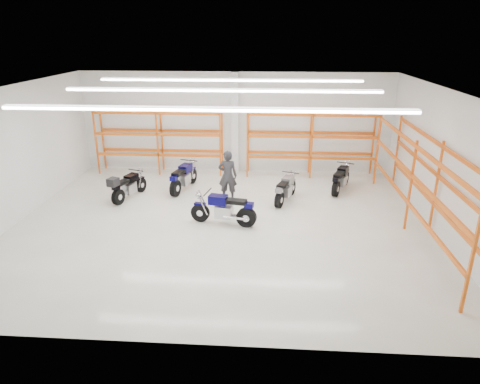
# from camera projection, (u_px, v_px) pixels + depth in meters

# --- Properties ---
(ground) EXTENTS (14.00, 14.00, 0.00)m
(ground) POSITION_uv_depth(u_px,v_px,m) (222.00, 224.00, 14.55)
(ground) COLOR beige
(ground) RESTS_ON ground
(room_shell) EXTENTS (14.02, 12.02, 4.51)m
(room_shell) POSITION_uv_depth(u_px,v_px,m) (220.00, 128.00, 13.42)
(room_shell) COLOR white
(room_shell) RESTS_ON ground
(motorcycle_main) EXTENTS (2.28, 0.88, 1.13)m
(motorcycle_main) POSITION_uv_depth(u_px,v_px,m) (226.00, 210.00, 14.32)
(motorcycle_main) COLOR black
(motorcycle_main) RESTS_ON ground
(motorcycle_back_a) EXTENTS (1.01, 2.11, 1.11)m
(motorcycle_back_a) POSITION_uv_depth(u_px,v_px,m) (126.00, 187.00, 16.45)
(motorcycle_back_a) COLOR black
(motorcycle_back_a) RESTS_ON ground
(motorcycle_back_b) EXTENTS (0.95, 2.26, 1.13)m
(motorcycle_back_b) POSITION_uv_depth(u_px,v_px,m) (183.00, 178.00, 17.42)
(motorcycle_back_b) COLOR black
(motorcycle_back_b) RESTS_ON ground
(motorcycle_back_c) EXTENTS (0.99, 1.99, 1.02)m
(motorcycle_back_c) POSITION_uv_depth(u_px,v_px,m) (285.00, 190.00, 16.26)
(motorcycle_back_c) COLOR black
(motorcycle_back_c) RESTS_ON ground
(motorcycle_back_d) EXTENTS (1.07, 2.03, 1.06)m
(motorcycle_back_d) POSITION_uv_depth(u_px,v_px,m) (341.00, 180.00, 17.35)
(motorcycle_back_d) COLOR black
(motorcycle_back_d) RESTS_ON ground
(standing_man) EXTENTS (0.74, 0.51, 1.97)m
(standing_man) POSITION_uv_depth(u_px,v_px,m) (228.00, 176.00, 16.29)
(standing_man) COLOR black
(standing_man) RESTS_ON ground
(structural_column) EXTENTS (0.32, 0.32, 4.50)m
(structural_column) POSITION_uv_depth(u_px,v_px,m) (235.00, 124.00, 19.19)
(structural_column) COLOR white
(structural_column) RESTS_ON ground
(pallet_racking_back_left) EXTENTS (5.67, 0.87, 3.00)m
(pallet_racking_back_left) POSITION_uv_depth(u_px,v_px,m) (159.00, 134.00, 19.25)
(pallet_racking_back_left) COLOR orange
(pallet_racking_back_left) RESTS_ON ground
(pallet_racking_back_right) EXTENTS (5.67, 0.87, 3.00)m
(pallet_racking_back_right) POSITION_uv_depth(u_px,v_px,m) (311.00, 137.00, 18.83)
(pallet_racking_back_right) COLOR orange
(pallet_racking_back_right) RESTS_ON ground
(pallet_racking_side) EXTENTS (0.87, 9.07, 3.00)m
(pallet_racking_side) POSITION_uv_depth(u_px,v_px,m) (425.00, 177.00, 13.51)
(pallet_racking_side) COLOR orange
(pallet_racking_side) RESTS_ON ground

